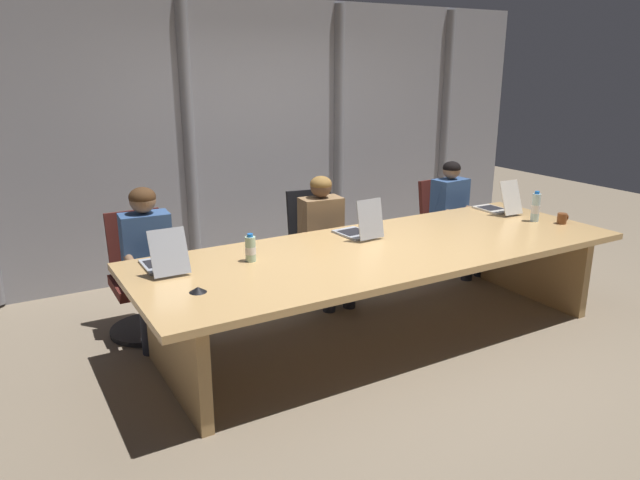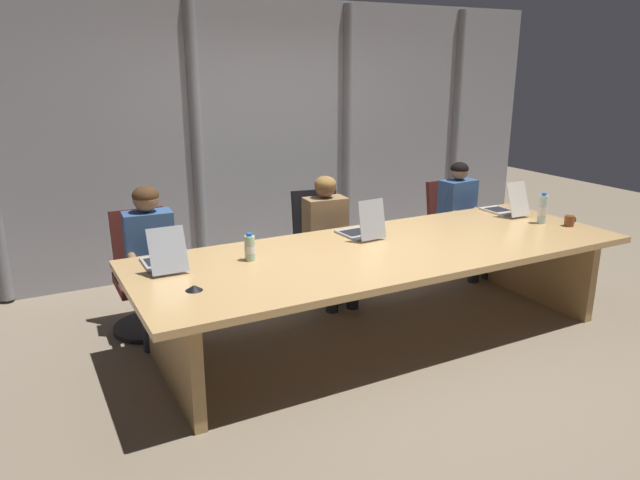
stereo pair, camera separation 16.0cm
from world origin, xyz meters
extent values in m
plane|color=#7F705B|center=(0.00, 0.00, 0.00)|extent=(13.83, 13.83, 0.00)
cube|color=tan|center=(0.00, 0.00, 0.72)|extent=(3.85, 1.36, 0.05)
cube|color=black|center=(0.00, 0.00, 0.65)|extent=(3.28, 0.10, 0.06)
cube|color=tan|center=(-1.68, 0.00, 0.35)|extent=(0.08, 1.15, 0.69)
cube|color=tan|center=(1.68, 0.00, 0.35)|extent=(0.08, 1.15, 0.69)
cube|color=#9999A0|center=(0.00, 2.28, 1.37)|extent=(6.91, 0.10, 2.73)
cylinder|color=gray|center=(-0.79, 2.22, 1.37)|extent=(0.12, 0.12, 2.68)
cylinder|color=gray|center=(0.94, 2.22, 1.37)|extent=(0.12, 0.12, 2.68)
cylinder|color=gray|center=(2.51, 2.22, 1.37)|extent=(0.12, 0.12, 2.68)
cube|color=#A8ADB7|center=(-1.61, 0.43, 0.75)|extent=(0.25, 0.33, 0.02)
cube|color=black|center=(-1.61, 0.45, 0.76)|extent=(0.21, 0.18, 0.00)
cube|color=#A8ADB7|center=(-1.61, 0.20, 0.91)|extent=(0.25, 0.13, 0.29)
cube|color=black|center=(-1.61, 0.21, 0.91)|extent=(0.22, 0.11, 0.26)
cube|color=#A8ADB7|center=(-0.02, 0.41, 0.75)|extent=(0.26, 0.35, 0.02)
cube|color=black|center=(-0.02, 0.44, 0.76)|extent=(0.21, 0.20, 0.00)
cube|color=#A8ADB7|center=(0.00, 0.22, 0.92)|extent=(0.24, 0.08, 0.31)
cube|color=black|center=(0.00, 0.22, 0.92)|extent=(0.22, 0.07, 0.28)
cube|color=beige|center=(1.59, 0.46, 0.75)|extent=(0.22, 0.34, 0.02)
cube|color=black|center=(1.59, 0.48, 0.76)|extent=(0.19, 0.19, 0.00)
cube|color=beige|center=(1.58, 0.23, 0.91)|extent=(0.22, 0.13, 0.30)
cube|color=black|center=(1.58, 0.24, 0.91)|extent=(0.20, 0.11, 0.27)
cube|color=#511E19|center=(-1.60, 1.03, 0.41)|extent=(0.49, 0.49, 0.08)
cube|color=#511E19|center=(-1.60, 1.25, 0.71)|extent=(0.43, 0.13, 0.51)
cylinder|color=#262628|center=(-1.60, 1.03, 0.21)|extent=(0.05, 0.05, 0.33)
cylinder|color=black|center=(-1.60, 1.03, 0.02)|extent=(0.60, 0.60, 0.04)
cube|color=black|center=(-0.01, 1.03, 0.41)|extent=(0.55, 0.55, 0.08)
cube|color=black|center=(0.03, 1.25, 0.71)|extent=(0.45, 0.18, 0.51)
cylinder|color=#262628|center=(-0.01, 1.03, 0.21)|extent=(0.05, 0.05, 0.33)
cylinder|color=black|center=(-0.01, 1.03, 0.02)|extent=(0.60, 0.60, 0.04)
cube|color=#511E19|center=(1.59, 1.03, 0.41)|extent=(0.51, 0.51, 0.08)
cube|color=#511E19|center=(1.58, 1.25, 0.68)|extent=(0.44, 0.14, 0.46)
cylinder|color=#262628|center=(1.59, 1.03, 0.21)|extent=(0.05, 0.05, 0.33)
cylinder|color=black|center=(1.59, 1.03, 0.02)|extent=(0.60, 0.60, 0.04)
cube|color=#335184|center=(-1.57, 1.01, 0.72)|extent=(0.39, 0.25, 0.53)
sphere|color=#8C6647|center=(-1.57, 1.01, 1.09)|extent=(0.20, 0.20, 0.20)
ellipsoid|color=#472D19|center=(-1.57, 1.01, 1.12)|extent=(0.20, 0.20, 0.15)
cylinder|color=#335184|center=(-1.41, 1.00, 0.80)|extent=(0.08, 0.14, 0.27)
cylinder|color=#8C6647|center=(-1.43, 0.79, 0.68)|extent=(0.08, 0.30, 0.06)
cylinder|color=#335184|center=(-1.72, 1.02, 0.80)|extent=(0.08, 0.14, 0.27)
cylinder|color=#8C6647|center=(-1.74, 0.81, 0.68)|extent=(0.08, 0.30, 0.06)
cylinder|color=#262833|center=(-1.48, 0.80, 0.42)|extent=(0.16, 0.41, 0.13)
cylinder|color=#262833|center=(-1.49, 0.62, 0.22)|extent=(0.11, 0.11, 0.43)
cylinder|color=#262833|center=(-1.68, 0.82, 0.42)|extent=(0.16, 0.41, 0.13)
cylinder|color=#262833|center=(-1.69, 0.64, 0.22)|extent=(0.11, 0.11, 0.43)
cube|color=olive|center=(0.01, 1.01, 0.69)|extent=(0.39, 0.25, 0.48)
sphere|color=brown|center=(0.01, 1.01, 1.04)|extent=(0.19, 0.19, 0.19)
ellipsoid|color=olive|center=(0.01, 1.01, 1.06)|extent=(0.20, 0.20, 0.14)
cylinder|color=olive|center=(0.17, 1.00, 0.75)|extent=(0.08, 0.14, 0.27)
cylinder|color=brown|center=(0.15, 0.79, 0.63)|extent=(0.09, 0.30, 0.06)
cylinder|color=olive|center=(-0.14, 1.02, 0.75)|extent=(0.08, 0.14, 0.27)
cylinder|color=brown|center=(-0.16, 0.82, 0.63)|extent=(0.09, 0.30, 0.06)
cylinder|color=#262833|center=(0.09, 0.80, 0.42)|extent=(0.16, 0.41, 0.13)
cylinder|color=#262833|center=(0.08, 0.62, 0.22)|extent=(0.11, 0.11, 0.43)
cylinder|color=#262833|center=(-0.11, 0.82, 0.42)|extent=(0.16, 0.41, 0.13)
cylinder|color=#262833|center=(-0.12, 0.64, 0.22)|extent=(0.11, 0.11, 0.43)
cube|color=#335184|center=(1.56, 1.01, 0.71)|extent=(0.37, 0.25, 0.51)
sphere|color=#8C6647|center=(1.56, 1.01, 1.05)|extent=(0.18, 0.18, 0.18)
ellipsoid|color=black|center=(1.56, 1.01, 1.07)|extent=(0.18, 0.18, 0.13)
cylinder|color=#335184|center=(1.70, 1.02, 0.77)|extent=(0.08, 0.14, 0.27)
cylinder|color=#8C6647|center=(1.72, 0.81, 0.65)|extent=(0.09, 0.30, 0.06)
cylinder|color=#335184|center=(1.41, 1.00, 0.77)|extent=(0.08, 0.14, 0.27)
cylinder|color=#8C6647|center=(1.42, 0.79, 0.65)|extent=(0.09, 0.30, 0.06)
cylinder|color=#262833|center=(1.67, 0.82, 0.42)|extent=(0.16, 0.41, 0.13)
cylinder|color=#262833|center=(1.69, 0.64, 0.22)|extent=(0.11, 0.11, 0.43)
cylinder|color=#262833|center=(1.47, 0.80, 0.42)|extent=(0.16, 0.41, 0.13)
cylinder|color=#262833|center=(1.49, 0.62, 0.22)|extent=(0.11, 0.11, 0.43)
cylinder|color=#ADD1B2|center=(-1.03, 0.21, 0.83)|extent=(0.07, 0.07, 0.18)
cylinder|color=white|center=(-1.03, 0.21, 0.82)|extent=(0.08, 0.08, 0.05)
cylinder|color=blue|center=(-1.03, 0.21, 0.93)|extent=(0.04, 0.04, 0.02)
cylinder|color=silver|center=(1.61, -0.03, 0.87)|extent=(0.07, 0.07, 0.25)
cylinder|color=white|center=(1.61, -0.03, 0.86)|extent=(0.07, 0.07, 0.07)
cylinder|color=blue|center=(1.61, -0.03, 1.00)|extent=(0.04, 0.04, 0.02)
cylinder|color=brown|center=(1.75, -0.21, 0.79)|extent=(0.08, 0.08, 0.09)
torus|color=brown|center=(1.80, -0.21, 0.79)|extent=(0.07, 0.01, 0.07)
cone|color=black|center=(-1.56, -0.17, 0.76)|extent=(0.11, 0.11, 0.03)
camera|label=1|loc=(-2.62, -3.49, 2.09)|focal=33.29mm
camera|label=2|loc=(-2.48, -3.57, 2.09)|focal=33.29mm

